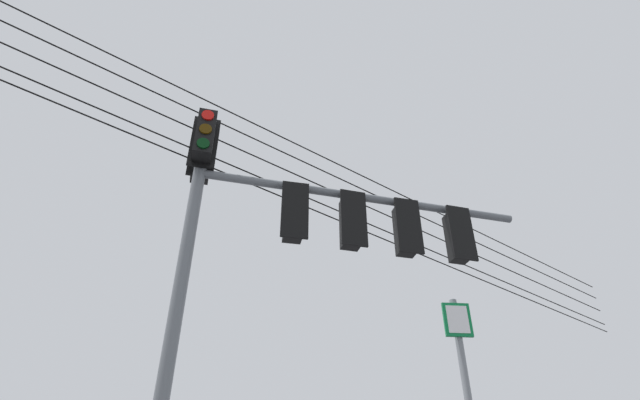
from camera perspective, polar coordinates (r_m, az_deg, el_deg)
The scene contains 2 objects.
signal_mast_assembly at distance 7.98m, azimuth -3.15°, elevation -3.52°, with size 1.07×5.88×7.19m.
overhead_wire_span at distance 9.18m, azimuth -6.99°, elevation 4.87°, with size 6.67×21.94×1.92m.
Camera 1 is at (-5.92, 0.42, 1.24)m, focal length 28.16 mm.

